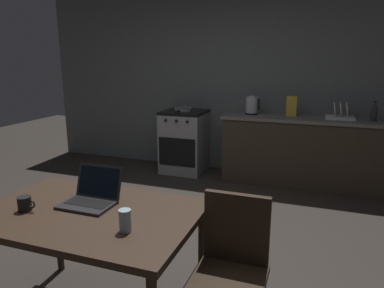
{
  "coord_description": "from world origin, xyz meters",
  "views": [
    {
      "loc": [
        1.27,
        -2.39,
        1.64
      ],
      "look_at": [
        0.11,
        0.83,
        0.8
      ],
      "focal_mm": 33.07,
      "sensor_mm": 36.0,
      "label": 1
    }
  ],
  "objects_px": {
    "frying_pan": "(183,109)",
    "chair": "(232,263)",
    "cereal_box": "(292,106)",
    "stove_oven": "(185,141)",
    "coffee_mug": "(25,204)",
    "laptop": "(91,197)",
    "bottle": "(374,112)",
    "electric_kettle": "(252,105)",
    "drinking_glass": "(125,221)",
    "dish_rack": "(340,115)",
    "dining_table": "(90,222)"
  },
  "relations": [
    {
      "from": "frying_pan",
      "to": "chair",
      "type": "bearing_deg",
      "value": -63.98
    },
    {
      "from": "chair",
      "to": "cereal_box",
      "type": "height_order",
      "value": "cereal_box"
    },
    {
      "from": "chair",
      "to": "frying_pan",
      "type": "xyz_separation_m",
      "value": [
        -1.44,
        2.95,
        0.41
      ]
    },
    {
      "from": "stove_oven",
      "to": "coffee_mug",
      "type": "height_order",
      "value": "stove_oven"
    },
    {
      "from": "laptop",
      "to": "bottle",
      "type": "relative_size",
      "value": 1.31
    },
    {
      "from": "electric_kettle",
      "to": "drinking_glass",
      "type": "bearing_deg",
      "value": -91.09
    },
    {
      "from": "dish_rack",
      "to": "frying_pan",
      "type": "bearing_deg",
      "value": -179.22
    },
    {
      "from": "cereal_box",
      "to": "dish_rack",
      "type": "bearing_deg",
      "value": -1.94
    },
    {
      "from": "stove_oven",
      "to": "laptop",
      "type": "bearing_deg",
      "value": -80.14
    },
    {
      "from": "laptop",
      "to": "frying_pan",
      "type": "distance_m",
      "value": 3.01
    },
    {
      "from": "drinking_glass",
      "to": "coffee_mug",
      "type": "bearing_deg",
      "value": 177.86
    },
    {
      "from": "coffee_mug",
      "to": "electric_kettle",
      "type": "bearing_deg",
      "value": 76.7
    },
    {
      "from": "coffee_mug",
      "to": "chair",
      "type": "bearing_deg",
      "value": 10.68
    },
    {
      "from": "chair",
      "to": "coffee_mug",
      "type": "bearing_deg",
      "value": 168.88
    },
    {
      "from": "dining_table",
      "to": "drinking_glass",
      "type": "distance_m",
      "value": 0.39
    },
    {
      "from": "dining_table",
      "to": "chair",
      "type": "height_order",
      "value": "chair"
    },
    {
      "from": "laptop",
      "to": "dish_rack",
      "type": "xyz_separation_m",
      "value": [
        1.56,
        2.99,
        0.16
      ]
    },
    {
      "from": "laptop",
      "to": "chair",
      "type": "bearing_deg",
      "value": -1.14
    },
    {
      "from": "coffee_mug",
      "to": "frying_pan",
      "type": "bearing_deg",
      "value": 94.1
    },
    {
      "from": "bottle",
      "to": "dining_table",
      "type": "bearing_deg",
      "value": -121.61
    },
    {
      "from": "stove_oven",
      "to": "drinking_glass",
      "type": "relative_size",
      "value": 7.47
    },
    {
      "from": "chair",
      "to": "laptop",
      "type": "relative_size",
      "value": 2.79
    },
    {
      "from": "dining_table",
      "to": "chair",
      "type": "xyz_separation_m",
      "value": [
        0.85,
        0.11,
        -0.16
      ]
    },
    {
      "from": "dining_table",
      "to": "coffee_mug",
      "type": "distance_m",
      "value": 0.4
    },
    {
      "from": "electric_kettle",
      "to": "cereal_box",
      "type": "bearing_deg",
      "value": 2.22
    },
    {
      "from": "stove_oven",
      "to": "frying_pan",
      "type": "bearing_deg",
      "value": -124.89
    },
    {
      "from": "drinking_glass",
      "to": "dish_rack",
      "type": "relative_size",
      "value": 0.36
    },
    {
      "from": "chair",
      "to": "cereal_box",
      "type": "xyz_separation_m",
      "value": [
        0.06,
        3.0,
        0.52
      ]
    },
    {
      "from": "chair",
      "to": "cereal_box",
      "type": "distance_m",
      "value": 3.05
    },
    {
      "from": "dining_table",
      "to": "cereal_box",
      "type": "height_order",
      "value": "cereal_box"
    },
    {
      "from": "chair",
      "to": "drinking_glass",
      "type": "xyz_separation_m",
      "value": [
        -0.52,
        -0.26,
        0.29
      ]
    },
    {
      "from": "electric_kettle",
      "to": "bottle",
      "type": "relative_size",
      "value": 1.02
    },
    {
      "from": "bottle",
      "to": "dish_rack",
      "type": "bearing_deg",
      "value": 172.25
    },
    {
      "from": "stove_oven",
      "to": "frying_pan",
      "type": "relative_size",
      "value": 2.12
    },
    {
      "from": "dining_table",
      "to": "cereal_box",
      "type": "bearing_deg",
      "value": 73.67
    },
    {
      "from": "bottle",
      "to": "coffee_mug",
      "type": "bearing_deg",
      "value": -125.24
    },
    {
      "from": "stove_oven",
      "to": "bottle",
      "type": "bearing_deg",
      "value": -1.11
    },
    {
      "from": "stove_oven",
      "to": "dish_rack",
      "type": "relative_size",
      "value": 2.66
    },
    {
      "from": "dining_table",
      "to": "cereal_box",
      "type": "xyz_separation_m",
      "value": [
        0.91,
        3.11,
        0.35
      ]
    },
    {
      "from": "frying_pan",
      "to": "coffee_mug",
      "type": "relative_size",
      "value": 3.59
    },
    {
      "from": "laptop",
      "to": "coffee_mug",
      "type": "distance_m",
      "value": 0.38
    },
    {
      "from": "stove_oven",
      "to": "bottle",
      "type": "distance_m",
      "value": 2.51
    },
    {
      "from": "electric_kettle",
      "to": "dining_table",
      "type": "bearing_deg",
      "value": -97.28
    },
    {
      "from": "coffee_mug",
      "to": "drinking_glass",
      "type": "relative_size",
      "value": 0.98
    },
    {
      "from": "dish_rack",
      "to": "bottle",
      "type": "bearing_deg",
      "value": -7.75
    },
    {
      "from": "chair",
      "to": "dish_rack",
      "type": "bearing_deg",
      "value": 55.86
    },
    {
      "from": "chair",
      "to": "laptop",
      "type": "height_order",
      "value": "laptop"
    },
    {
      "from": "chair",
      "to": "bottle",
      "type": "bearing_deg",
      "value": 49.02
    },
    {
      "from": "stove_oven",
      "to": "bottle",
      "type": "xyz_separation_m",
      "value": [
        2.44,
        -0.05,
        0.57
      ]
    },
    {
      "from": "electric_kettle",
      "to": "frying_pan",
      "type": "relative_size",
      "value": 0.58
    }
  ]
}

